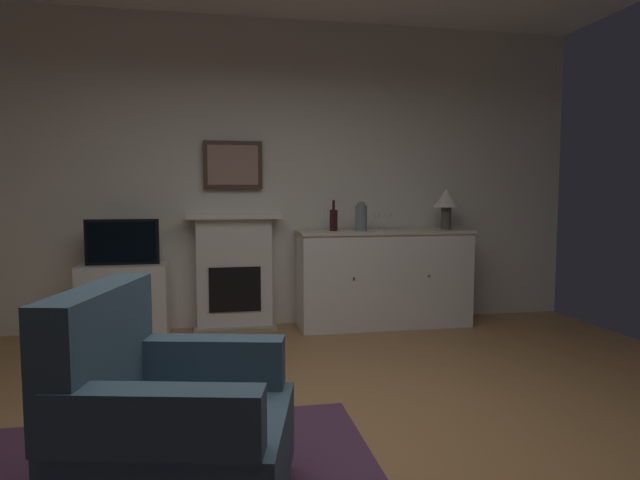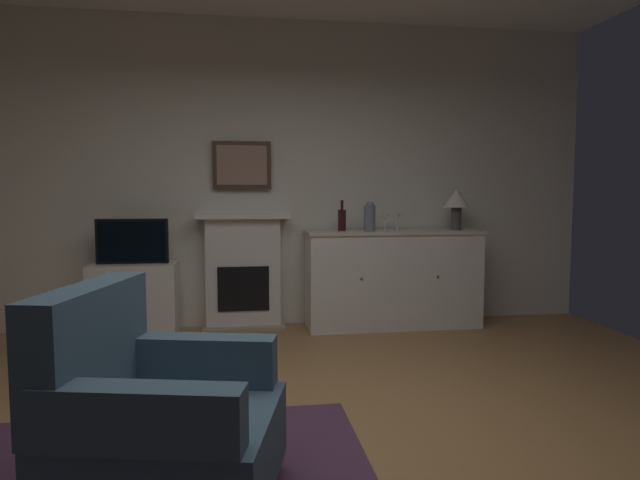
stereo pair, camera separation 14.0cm
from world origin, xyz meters
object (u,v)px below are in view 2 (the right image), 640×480
at_px(tv_cabinet, 135,300).
at_px(fireplace_unit, 243,271).
at_px(wine_glass_center, 397,218).
at_px(framed_picture, 242,165).
at_px(wine_glass_left, 385,218).
at_px(armchair, 156,421).
at_px(tv_set, 132,241).
at_px(table_lamp, 457,201).
at_px(vase_decorative, 370,216).
at_px(sideboard_cabinet, 393,279).
at_px(wine_bottle, 342,220).

bearing_deg(tv_cabinet, fireplace_unit, 9.45).
bearing_deg(wine_glass_center, framed_picture, 170.79).
height_order(wine_glass_left, armchair, wine_glass_left).
distance_m(framed_picture, tv_set, 1.22).
relative_size(table_lamp, tv_cabinet, 0.53).
height_order(framed_picture, tv_set, framed_picture).
relative_size(framed_picture, tv_cabinet, 0.73).
distance_m(wine_glass_left, tv_set, 2.33).
bearing_deg(vase_decorative, wine_glass_center, 7.58).
relative_size(fireplace_unit, tv_cabinet, 1.47).
bearing_deg(framed_picture, tv_set, -166.69).
bearing_deg(wine_glass_left, tv_set, -179.83).
bearing_deg(wine_glass_left, fireplace_unit, 172.43).
height_order(fireplace_unit, table_lamp, table_lamp).
height_order(wine_glass_center, tv_set, wine_glass_center).
bearing_deg(vase_decorative, tv_cabinet, 178.27).
bearing_deg(sideboard_cabinet, framed_picture, 171.14).
distance_m(table_lamp, armchair, 3.84).
bearing_deg(sideboard_cabinet, wine_glass_left, -178.99).
bearing_deg(armchair, table_lamp, 49.62).
relative_size(fireplace_unit, sideboard_cabinet, 0.65).
relative_size(fireplace_unit, wine_glass_center, 6.67).
bearing_deg(armchair, wine_bottle, 65.70).
xyz_separation_m(vase_decorative, tv_cabinet, (-2.15, 0.06, -0.74)).
bearing_deg(table_lamp, armchair, -130.38).
distance_m(sideboard_cabinet, vase_decorative, 0.65).
relative_size(tv_set, armchair, 0.65).
bearing_deg(vase_decorative, framed_picture, 166.98).
bearing_deg(framed_picture, fireplace_unit, -90.00).
relative_size(table_lamp, wine_glass_left, 2.42).
xyz_separation_m(fireplace_unit, framed_picture, (-0.00, 0.05, 1.00)).
relative_size(fireplace_unit, vase_decorative, 3.91).
bearing_deg(framed_picture, tv_cabinet, -167.99).
bearing_deg(wine_bottle, fireplace_unit, 171.13).
bearing_deg(table_lamp, wine_bottle, 178.37).
height_order(sideboard_cabinet, tv_cabinet, sideboard_cabinet).
bearing_deg(vase_decorative, fireplace_unit, 169.09).
bearing_deg(fireplace_unit, table_lamp, -4.93).
distance_m(vase_decorative, tv_cabinet, 2.28).
bearing_deg(table_lamp, framed_picture, 173.82).
distance_m(wine_bottle, tv_set, 1.91).
bearing_deg(table_lamp, fireplace_unit, 175.07).
bearing_deg(wine_glass_left, armchair, -121.03).
xyz_separation_m(framed_picture, tv_cabinet, (-0.97, -0.21, -1.22)).
height_order(fireplace_unit, vase_decorative, vase_decorative).
bearing_deg(tv_set, wine_glass_left, 0.17).
bearing_deg(fireplace_unit, armchair, -97.02).
xyz_separation_m(sideboard_cabinet, tv_set, (-2.40, -0.01, 0.39)).
height_order(wine_glass_left, tv_set, wine_glass_left).
xyz_separation_m(wine_glass_center, vase_decorative, (-0.28, -0.04, 0.02)).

